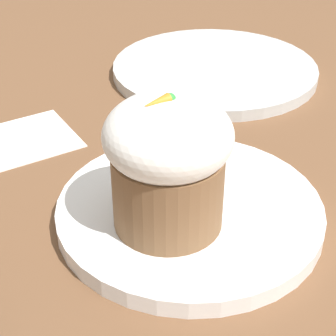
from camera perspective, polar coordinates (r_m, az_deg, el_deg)
name	(u,v)px	position (r m, az deg, el deg)	size (l,w,h in m)	color
ground_plane	(189,218)	(0.49, 2.18, -5.08)	(4.00, 4.00, 0.00)	brown
dessert_plate	(190,211)	(0.48, 2.20, -4.35)	(0.23, 0.23, 0.02)	white
carrot_cake	(168,161)	(0.42, 0.00, 0.75)	(0.10, 0.10, 0.11)	brown
spoon	(189,200)	(0.48, 2.18, -3.24)	(0.09, 0.12, 0.01)	silver
side_plate	(215,69)	(0.75, 4.76, 9.98)	(0.26, 0.26, 0.01)	silver
paper_napkin	(20,140)	(0.61, -14.76, 2.75)	(0.11, 0.09, 0.00)	white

